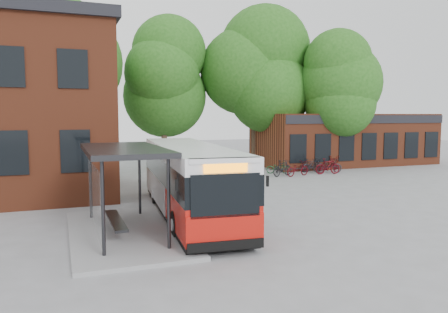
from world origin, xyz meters
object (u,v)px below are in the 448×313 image
object	(u,v)px
bicycle_0	(278,168)
bicycle_6	(329,166)
bicycle_7	(333,163)
bicycle_5	(328,166)
bus_shelter	(124,191)
city_bus	(189,180)
bicycle_1	(283,168)
bicycle_2	(298,169)
bicycle_4	(313,165)
bicycle_3	(310,165)

from	to	relation	value
bicycle_0	bicycle_6	xyz separation A→B (m)	(3.37, -0.96, 0.09)
bicycle_7	bicycle_5	bearing A→B (deg)	126.12
bus_shelter	bicycle_7	size ratio (longest dim) A/B	4.08
bicycle_5	bicycle_6	bearing A→B (deg)	-34.63
city_bus	bicycle_1	size ratio (longest dim) A/B	6.21
bicycle_5	bicycle_6	xyz separation A→B (m)	(0.42, 0.48, -0.04)
bicycle_2	bus_shelter	bearing A→B (deg)	113.74
bicycle_4	bicycle_5	distance (m)	1.39
bicycle_2	bicycle_4	xyz separation A→B (m)	(2.09, 1.46, -0.03)
bicycle_1	bicycle_2	size ratio (longest dim) A/B	0.95
bicycle_2	bicycle_3	distance (m)	2.30
city_bus	bicycle_7	world-z (taller)	city_bus
bicycle_6	bicycle_7	size ratio (longest dim) A/B	1.08
bicycle_0	bicycle_3	size ratio (longest dim) A/B	1.00
bus_shelter	bicycle_6	xyz separation A→B (m)	(15.11, 10.63, -0.96)
city_bus	bicycle_7	size ratio (longest dim) A/B	6.29
city_bus	bicycle_3	bearing A→B (deg)	45.12
bicycle_1	bicycle_3	size ratio (longest dim) A/B	1.14
bicycle_1	bicycle_3	xyz separation A→B (m)	(2.77, 1.15, -0.06)
bicycle_3	bicycle_7	bearing A→B (deg)	-77.11
bicycle_6	bicycle_7	distance (m)	1.78
bicycle_6	bicycle_0	bearing A→B (deg)	82.60
bus_shelter	bicycle_0	xyz separation A→B (m)	(11.74, 11.59, -1.05)
bicycle_5	bicycle_3	bearing A→B (deg)	28.00
bicycle_4	bicycle_6	distance (m)	1.11
bicycle_0	bicycle_5	size ratio (longest dim) A/B	0.87
bicycle_0	bicycle_1	world-z (taller)	bicycle_1
bus_shelter	bicycle_6	distance (m)	18.49
bicycle_3	bicycle_6	xyz separation A→B (m)	(0.94, -0.83, 0.03)
bus_shelter	bicycle_5	bearing A→B (deg)	34.62
bus_shelter	bicycle_1	world-z (taller)	bus_shelter
bicycle_3	bicycle_4	bearing A→B (deg)	-78.34
bicycle_3	bicycle_4	distance (m)	0.28
bicycle_5	bicycle_6	distance (m)	0.64
bicycle_0	bicycle_1	distance (m)	1.33
bicycle_4	bicycle_7	size ratio (longest dim) A/B	0.99
bus_shelter	bicycle_6	size ratio (longest dim) A/B	3.77
bus_shelter	bicycle_4	xyz separation A→B (m)	(14.44, 11.51, -1.00)
bicycle_4	bicycle_2	bearing A→B (deg)	120.80
bicycle_2	bicycle_0	bearing A→B (deg)	6.07
bicycle_2	bicycle_3	xyz separation A→B (m)	(1.82, 1.41, -0.02)
city_bus	bicycle_5	xyz separation A→B (m)	(11.95, 8.19, -0.85)
bus_shelter	city_bus	bearing A→B (deg)	35.55
bus_shelter	bicycle_3	bearing A→B (deg)	38.98
bicycle_3	city_bus	bearing A→B (deg)	130.82
city_bus	bicycle_5	world-z (taller)	city_bus
bicycle_5	bicycle_0	bearing A→B (deg)	70.03
bus_shelter	bicycle_2	xyz separation A→B (m)	(12.35, 10.05, -0.97)
bus_shelter	city_bus	world-z (taller)	bus_shelter
bicycle_0	bicycle_2	world-z (taller)	bicycle_2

